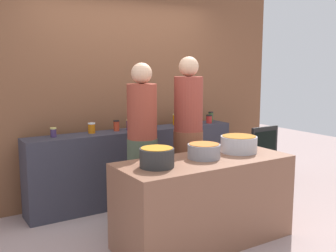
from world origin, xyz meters
TOP-DOWN VIEW (x-y plane):
  - ground at (0.00, 0.00)m, footprint 12.00×12.00m
  - storefront_wall at (0.00, 1.45)m, footprint 4.80×0.12m
  - display_shelf at (0.00, 1.10)m, footprint 2.70×0.36m
  - prep_table at (0.00, -0.30)m, footprint 1.70×0.70m
  - preserve_jar_0 at (-1.00, 1.14)m, footprint 0.07×0.07m
  - preserve_jar_1 at (-0.55, 1.15)m, footprint 0.09×0.09m
  - preserve_jar_2 at (-0.24, 1.14)m, footprint 0.07×0.07m
  - preserve_jar_3 at (-0.07, 1.12)m, footprint 0.08×0.08m
  - preserve_jar_4 at (0.22, 1.14)m, footprint 0.07×0.07m
  - preserve_jar_5 at (0.63, 1.17)m, footprint 0.07×0.07m
  - preserve_jar_6 at (0.81, 1.10)m, footprint 0.08×0.08m
  - preserve_jar_7 at (0.91, 1.15)m, footprint 0.09×0.09m
  - preserve_jar_8 at (1.10, 1.05)m, footprint 0.08×0.08m
  - preserve_jar_9 at (1.20, 1.14)m, footprint 0.07×0.07m
  - cooking_pot_left at (-0.53, -0.31)m, footprint 0.30×0.30m
  - cooking_pot_center at (0.02, -0.26)m, footprint 0.31×0.31m
  - cooking_pot_right at (0.48, -0.24)m, footprint 0.37×0.37m
  - cook_with_tongs at (-0.28, 0.41)m, footprint 0.32×0.32m
  - cook_in_cap at (0.28, 0.37)m, footprint 0.33×0.33m
  - chalkboard_sign at (1.72, 0.60)m, footprint 0.46×0.05m

SIDE VIEW (x-z plane):
  - ground at x=0.00m, z-range 0.00..0.00m
  - prep_table at x=0.00m, z-range 0.00..0.82m
  - chalkboard_sign at x=1.72m, z-range 0.00..0.87m
  - display_shelf at x=0.00m, z-range 0.00..0.90m
  - cook_with_tongs at x=-0.28m, z-range -0.07..1.65m
  - cook_in_cap at x=0.28m, z-range -0.07..1.72m
  - cooking_pot_center at x=0.02m, z-range 0.82..0.96m
  - cooking_pot_right at x=0.48m, z-range 0.82..0.99m
  - cooking_pot_left at x=-0.53m, z-range 0.82..0.99m
  - preserve_jar_6 at x=0.81m, z-range 0.91..1.01m
  - preserve_jar_0 at x=-1.00m, z-range 0.91..1.01m
  - preserve_jar_8 at x=1.10m, z-range 0.91..1.02m
  - preserve_jar_1 at x=-0.55m, z-range 0.91..1.03m
  - preserve_jar_7 at x=0.91m, z-range 0.91..1.03m
  - preserve_jar_4 at x=0.22m, z-range 0.91..1.03m
  - preserve_jar_3 at x=-0.07m, z-range 0.91..1.03m
  - preserve_jar_2 at x=-0.24m, z-range 0.91..1.04m
  - preserve_jar_9 at x=1.20m, z-range 0.91..1.05m
  - preserve_jar_5 at x=0.63m, z-range 0.91..1.05m
  - storefront_wall at x=0.00m, z-range 0.00..3.00m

